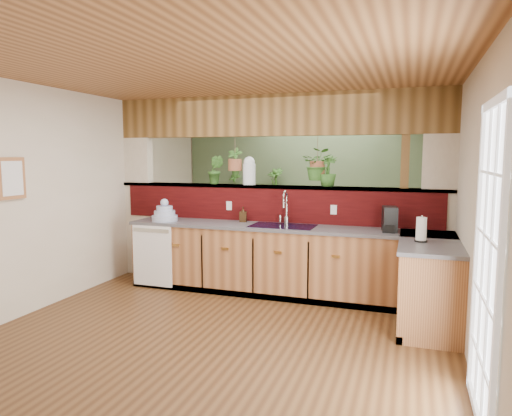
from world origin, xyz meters
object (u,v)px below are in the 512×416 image
(soap_dispenser, at_px, (243,214))
(shelving_console, at_px, (258,226))
(faucet, at_px, (285,206))
(glass_jar, at_px, (249,171))
(dish_stack, at_px, (165,214))
(paper_towel, at_px, (421,230))
(coffee_maker, at_px, (390,220))

(soap_dispenser, relative_size, shelving_console, 0.13)
(faucet, xyz_separation_m, glass_jar, (-0.58, 0.22, 0.45))
(faucet, bearing_deg, shelving_console, 117.19)
(dish_stack, distance_m, paper_towel, 3.33)
(dish_stack, bearing_deg, glass_jar, 23.86)
(soap_dispenser, distance_m, glass_jar, 0.62)
(faucet, height_order, glass_jar, glass_jar)
(dish_stack, xyz_separation_m, glass_jar, (1.06, 0.47, 0.59))
(glass_jar, bearing_deg, shelving_console, 104.99)
(shelving_console, bearing_deg, coffee_maker, -57.45)
(soap_dispenser, xyz_separation_m, shelving_console, (-0.49, 2.10, -0.50))
(soap_dispenser, bearing_deg, paper_towel, -18.20)
(dish_stack, height_order, coffee_maker, dish_stack)
(faucet, xyz_separation_m, shelving_console, (-1.09, 2.12, -0.64))
(coffee_maker, distance_m, glass_jar, 2.01)
(faucet, relative_size, glass_jar, 1.15)
(dish_stack, xyz_separation_m, paper_towel, (3.30, -0.47, 0.03))
(paper_towel, xyz_separation_m, shelving_console, (-2.75, 2.84, -0.52))
(faucet, relative_size, dish_stack, 1.27)
(dish_stack, bearing_deg, shelving_console, 76.84)
(shelving_console, bearing_deg, paper_towel, -59.84)
(shelving_console, bearing_deg, dish_stack, -117.02)
(coffee_maker, xyz_separation_m, paper_towel, (0.34, -0.55, -0.01))
(coffee_maker, bearing_deg, dish_stack, 171.91)
(soap_dispenser, xyz_separation_m, paper_towel, (2.25, -0.74, 0.02))
(faucet, distance_m, glass_jar, 0.76)
(soap_dispenser, height_order, glass_jar, glass_jar)
(coffee_maker, distance_m, shelving_console, 3.36)
(faucet, xyz_separation_m, dish_stack, (-1.64, -0.25, -0.14))
(paper_towel, bearing_deg, dish_stack, 171.86)
(dish_stack, height_order, shelving_console, dish_stack)
(faucet, relative_size, shelving_console, 0.28)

